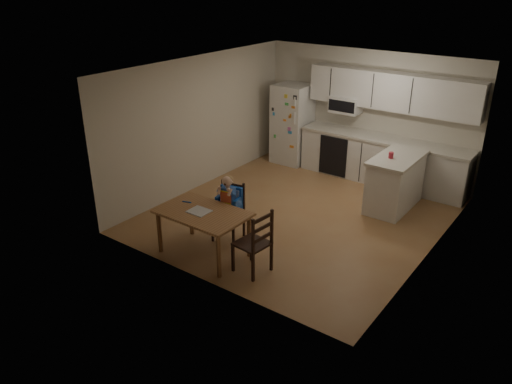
{
  "coord_description": "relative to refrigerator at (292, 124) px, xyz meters",
  "views": [
    {
      "loc": [
        3.98,
        -6.72,
        3.89
      ],
      "look_at": [
        0.06,
        -1.37,
        0.93
      ],
      "focal_mm": 35.0,
      "sensor_mm": 36.0,
      "label": 1
    }
  ],
  "objects": [
    {
      "name": "kitchen_run",
      "position": [
        2.05,
        0.09,
        0.03
      ],
      "size": [
        3.37,
        0.62,
        2.15
      ],
      "color": "silver",
      "rests_on": "ground"
    },
    {
      "name": "room",
      "position": [
        1.55,
        -1.67,
        0.4
      ],
      "size": [
        4.52,
        5.01,
        2.51
      ],
      "color": "#9A673D",
      "rests_on": "ground"
    },
    {
      "name": "napkin",
      "position": [
        1.05,
        -4.15,
        -0.15
      ],
      "size": [
        0.3,
        0.26,
        0.01
      ],
      "primitive_type": "cube",
      "color": "silver",
      "rests_on": "dining_table"
    },
    {
      "name": "kitchen_island",
      "position": [
        2.73,
        -0.92,
        -0.37
      ],
      "size": [
        0.68,
        1.3,
        0.96
      ],
      "color": "silver",
      "rests_on": "ground"
    },
    {
      "name": "refrigerator",
      "position": [
        0.0,
        0.0,
        0.0
      ],
      "size": [
        0.72,
        0.7,
        1.7
      ],
      "primitive_type": "cube",
      "color": "silver",
      "rests_on": "ground"
    },
    {
      "name": "toddler_spoon",
      "position": [
        0.68,
        -4.03,
        -0.15
      ],
      "size": [
        0.12,
        0.06,
        0.02
      ],
      "primitive_type": "cylinder",
      "rotation": [
        0.0,
        1.57,
        0.35
      ],
      "color": "blue",
      "rests_on": "dining_table"
    },
    {
      "name": "chair_booster",
      "position": [
        1.09,
        -3.51,
        -0.21
      ],
      "size": [
        0.47,
        0.47,
        1.07
      ],
      "rotation": [
        0.0,
        0.0,
        0.19
      ],
      "color": "black",
      "rests_on": "ground"
    },
    {
      "name": "chair_side",
      "position": [
        2.04,
        -4.08,
        -0.31
      ],
      "size": [
        0.46,
        0.46,
        0.95
      ],
      "rotation": [
        0.0,
        0.0,
        -1.68
      ],
      "color": "black",
      "rests_on": "ground"
    },
    {
      "name": "red_cup",
      "position": [
        2.66,
        -1.07,
        0.16
      ],
      "size": [
        0.08,
        0.08,
        0.11
      ],
      "primitive_type": "cylinder",
      "color": "#B52535",
      "rests_on": "kitchen_island"
    },
    {
      "name": "dining_table",
      "position": [
        1.1,
        -4.12,
        -0.25
      ],
      "size": [
        1.3,
        0.84,
        0.7
      ],
      "color": "brown",
      "rests_on": "ground"
    }
  ]
}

